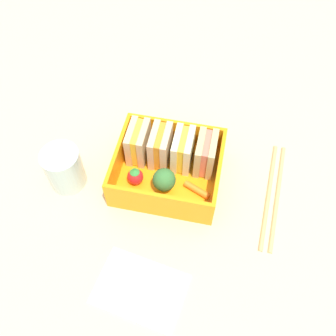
% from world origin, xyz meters
% --- Properties ---
extents(ground_plane, '(1.20, 1.20, 0.02)m').
position_xyz_m(ground_plane, '(0.00, 0.00, -0.01)').
color(ground_plane, '#D8B48B').
extents(bento_tray, '(0.16, 0.14, 0.01)m').
position_xyz_m(bento_tray, '(0.00, 0.00, 0.01)').
color(bento_tray, orange).
rests_on(bento_tray, ground_plane).
extents(bento_rim, '(0.16, 0.14, 0.05)m').
position_xyz_m(bento_rim, '(0.00, 0.00, 0.04)').
color(bento_rim, orange).
rests_on(bento_rim, bento_tray).
extents(sandwich_left, '(0.03, 0.06, 0.06)m').
position_xyz_m(sandwich_left, '(-0.05, 0.03, 0.04)').
color(sandwich_left, '#D5B782').
rests_on(sandwich_left, bento_tray).
extents(sandwich_center_left, '(0.03, 0.06, 0.06)m').
position_xyz_m(sandwich_center_left, '(-0.02, 0.03, 0.04)').
color(sandwich_center_left, '#D8B488').
rests_on(sandwich_center_left, bento_tray).
extents(sandwich_center, '(0.03, 0.06, 0.06)m').
position_xyz_m(sandwich_center, '(0.02, 0.03, 0.04)').
color(sandwich_center, beige).
rests_on(sandwich_center, bento_tray).
extents(sandwich_center_right, '(0.03, 0.06, 0.06)m').
position_xyz_m(sandwich_center_right, '(0.05, 0.03, 0.04)').
color(sandwich_center_right, tan).
rests_on(sandwich_center_right, bento_tray).
extents(strawberry_far_left, '(0.03, 0.03, 0.03)m').
position_xyz_m(strawberry_far_left, '(-0.05, -0.02, 0.03)').
color(strawberry_far_left, red).
rests_on(strawberry_far_left, bento_tray).
extents(broccoli_floret, '(0.04, 0.04, 0.04)m').
position_xyz_m(broccoli_floret, '(-0.00, -0.03, 0.04)').
color(broccoli_floret, '#96C860').
rests_on(broccoli_floret, bento_tray).
extents(carrot_stick_far_left, '(0.04, 0.03, 0.01)m').
position_xyz_m(carrot_stick_far_left, '(0.05, -0.02, 0.02)').
color(carrot_stick_far_left, orange).
rests_on(carrot_stick_far_left, bento_tray).
extents(chopstick_pair, '(0.03, 0.20, 0.01)m').
position_xyz_m(chopstick_pair, '(0.17, 0.00, 0.00)').
color(chopstick_pair, tan).
rests_on(chopstick_pair, ground_plane).
extents(drinking_glass, '(0.06, 0.06, 0.07)m').
position_xyz_m(drinking_glass, '(-0.16, -0.04, 0.04)').
color(drinking_glass, silver).
rests_on(drinking_glass, ground_plane).
extents(folded_napkin, '(0.13, 0.10, 0.00)m').
position_xyz_m(folded_napkin, '(-0.00, -0.19, 0.00)').
color(folded_napkin, white).
rests_on(folded_napkin, ground_plane).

